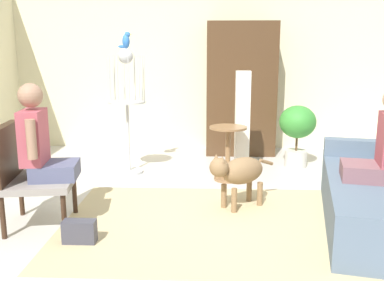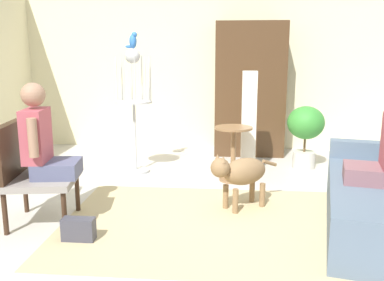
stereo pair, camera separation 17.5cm
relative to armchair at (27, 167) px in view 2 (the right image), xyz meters
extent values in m
plane|color=beige|center=(1.66, 0.29, -0.52)|extent=(7.49, 7.49, 0.00)
cube|color=beige|center=(1.66, 3.31, 0.73)|extent=(6.84, 0.12, 2.50)
cube|color=#C6B284|center=(1.81, 0.10, -0.52)|extent=(3.02, 1.97, 0.01)
cube|color=slate|center=(3.10, 0.10, -0.31)|extent=(1.24, 2.05, 0.43)
cube|color=slate|center=(3.29, 0.95, 0.00)|extent=(0.86, 0.36, 0.18)
cylinder|color=#382316|center=(0.33, 0.31, -0.34)|extent=(0.04, 0.04, 0.37)
cylinder|color=#382316|center=(0.41, -0.21, -0.34)|extent=(0.04, 0.04, 0.37)
cylinder|color=#382316|center=(-0.16, 0.24, -0.34)|extent=(0.04, 0.04, 0.37)
cylinder|color=#382316|center=(-0.08, -0.28, -0.34)|extent=(0.04, 0.04, 0.37)
cube|color=gray|center=(0.12, 0.02, -0.12)|extent=(0.68, 0.70, 0.06)
cube|color=#382316|center=(-0.13, -0.02, 0.15)|extent=(0.17, 0.63, 0.48)
cube|color=#7E555D|center=(3.00, 0.12, -0.02)|extent=(0.49, 0.46, 0.14)
cube|color=#525678|center=(0.27, 0.04, -0.02)|extent=(0.43, 0.42, 0.14)
cube|color=#B24C59|center=(0.10, 0.02, 0.28)|extent=(0.23, 0.39, 0.47)
sphere|color=#A57A60|center=(0.10, 0.02, 0.64)|extent=(0.21, 0.21, 0.21)
cylinder|color=#A57A60|center=(0.11, 0.24, 0.31)|extent=(0.08, 0.08, 0.33)
cylinder|color=#A57A60|center=(0.18, -0.20, 0.31)|extent=(0.08, 0.08, 0.33)
cylinder|color=olive|center=(1.85, 1.46, 0.12)|extent=(0.45, 0.45, 0.02)
cylinder|color=olive|center=(1.85, 1.46, -0.21)|extent=(0.06, 0.06, 0.63)
cylinder|color=olive|center=(1.85, 1.46, -0.51)|extent=(0.33, 0.33, 0.03)
ellipsoid|color=olive|center=(1.95, 0.55, -0.15)|extent=(0.55, 0.50, 0.26)
sphere|color=olive|center=(1.72, 0.37, -0.07)|extent=(0.19, 0.19, 0.19)
cone|color=olive|center=(1.75, 0.33, 0.02)|extent=(0.06, 0.06, 0.06)
cone|color=olive|center=(1.69, 0.40, 0.02)|extent=(0.06, 0.06, 0.06)
cylinder|color=olive|center=(2.21, 0.74, -0.11)|extent=(0.17, 0.14, 0.10)
cylinder|color=olive|center=(1.87, 0.38, -0.40)|extent=(0.06, 0.06, 0.24)
cylinder|color=olive|center=(1.77, 0.51, -0.40)|extent=(0.06, 0.06, 0.24)
cylinder|color=olive|center=(2.14, 0.58, -0.40)|extent=(0.06, 0.06, 0.24)
cylinder|color=olive|center=(2.04, 0.71, -0.40)|extent=(0.06, 0.06, 0.24)
cylinder|color=silver|center=(0.59, 1.72, -0.51)|extent=(0.36, 0.36, 0.03)
cylinder|color=silver|center=(0.59, 1.72, -0.07)|extent=(0.04, 0.04, 0.90)
cylinder|color=silver|center=(0.59, 1.72, 0.39)|extent=(0.46, 0.46, 0.02)
cylinder|color=silver|center=(0.81, 1.72, 0.68)|extent=(0.01, 0.01, 0.56)
cylinder|color=silver|center=(0.77, 1.85, 0.68)|extent=(0.01, 0.01, 0.56)
cylinder|color=silver|center=(0.66, 1.93, 0.68)|extent=(0.01, 0.01, 0.56)
cylinder|color=silver|center=(0.52, 1.93, 0.68)|extent=(0.01, 0.01, 0.56)
cylinder|color=silver|center=(0.41, 1.85, 0.68)|extent=(0.01, 0.01, 0.56)
cylinder|color=silver|center=(0.37, 1.72, 0.68)|extent=(0.01, 0.01, 0.56)
cylinder|color=silver|center=(0.41, 1.60, 0.68)|extent=(0.01, 0.01, 0.56)
cylinder|color=silver|center=(0.52, 1.52, 0.68)|extent=(0.01, 0.01, 0.56)
cylinder|color=silver|center=(0.66, 1.52, 0.68)|extent=(0.01, 0.01, 0.56)
cylinder|color=silver|center=(0.77, 1.60, 0.68)|extent=(0.01, 0.01, 0.56)
sphere|color=silver|center=(0.59, 1.72, 0.95)|extent=(0.18, 0.18, 0.18)
ellipsoid|color=blue|center=(0.60, 1.72, 1.13)|extent=(0.09, 0.10, 0.17)
sphere|color=blue|center=(0.62, 1.72, 1.21)|extent=(0.07, 0.07, 0.07)
cone|color=#D8BF4C|center=(0.66, 1.72, 1.21)|extent=(0.03, 0.02, 0.02)
ellipsoid|color=blue|center=(0.56, 1.72, 1.07)|extent=(0.12, 0.03, 0.04)
cylinder|color=beige|center=(2.80, 2.11, -0.41)|extent=(0.30, 0.30, 0.22)
cylinder|color=brown|center=(2.80, 2.11, -0.20)|extent=(0.03, 0.03, 0.20)
ellipsoid|color=#388D35|center=(2.80, 2.11, 0.09)|extent=(0.48, 0.48, 0.44)
cube|color=#4C4742|center=(2.04, 1.78, -0.49)|extent=(0.20, 0.20, 0.06)
cube|color=white|center=(2.04, 1.78, 0.16)|extent=(0.18, 0.18, 1.24)
cube|color=#4C331E|center=(2.09, 2.90, 0.46)|extent=(1.03, 0.56, 1.96)
cube|color=#3F3F4C|center=(0.57, -0.33, -0.43)|extent=(0.27, 0.11, 0.19)
camera|label=1|loc=(1.62, -3.48, 1.00)|focal=39.35mm
camera|label=2|loc=(1.79, -3.47, 1.00)|focal=39.35mm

